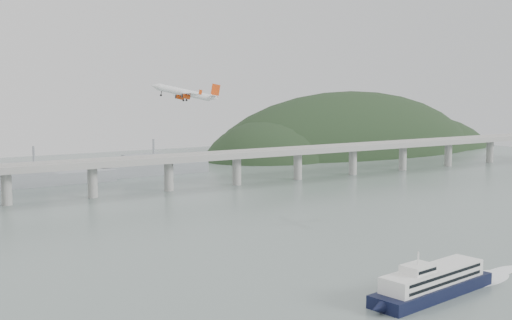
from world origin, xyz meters
TOP-DOWN VIEW (x-y plane):
  - ground at (0.00, 0.00)m, footprint 900.00×900.00m
  - bridge at (-1.15, 200.00)m, footprint 800.00×22.00m
  - headland at (285.18, 331.75)m, footprint 365.00×155.00m
  - ferry at (9.88, -43.94)m, footprint 86.48×26.81m
  - airliner at (-11.58, 102.92)m, footprint 35.89×32.60m

SIDE VIEW (x-z plane):
  - headland at x=285.18m, z-range -97.34..58.66m
  - ground at x=0.00m, z-range 0.00..0.00m
  - ferry at x=9.88m, z-range -3.76..12.66m
  - bridge at x=-1.15m, z-range 5.70..29.60m
  - airliner at x=-11.58m, z-range 59.72..69.89m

